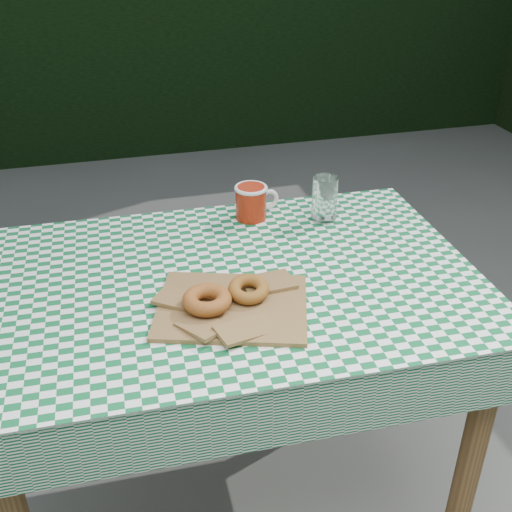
{
  "coord_description": "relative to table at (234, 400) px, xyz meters",
  "views": [
    {
      "loc": [
        -0.09,
        -1.19,
        1.54
      ],
      "look_at": [
        0.24,
        0.07,
        0.79
      ],
      "focal_mm": 44.37,
      "sensor_mm": 36.0,
      "label": 1
    }
  ],
  "objects": [
    {
      "name": "tablecloth",
      "position": [
        0.0,
        0.0,
        0.38
      ],
      "size": [
        1.18,
        0.81,
        0.01
      ],
      "primitive_type": "cube",
      "rotation": [
        0.0,
        0.0,
        -0.02
      ],
      "color": "#0E5B2F",
      "rests_on": "table"
    },
    {
      "name": "bagel_front",
      "position": [
        -0.08,
        -0.12,
        0.41
      ],
      "size": [
        0.12,
        0.12,
        0.03
      ],
      "primitive_type": "torus",
      "rotation": [
        0.0,
        0.0,
        -0.11
      ],
      "color": "#9A5C1F",
      "rests_on": "paper_bag"
    },
    {
      "name": "paper_bag",
      "position": [
        -0.03,
        -0.12,
        0.39
      ],
      "size": [
        0.38,
        0.34,
        0.02
      ],
      "primitive_type": "cube",
      "rotation": [
        0.0,
        0.0,
        -0.31
      ],
      "color": "olive",
      "rests_on": "tablecloth"
    },
    {
      "name": "drinking_glass",
      "position": [
        0.31,
        0.23,
        0.44
      ],
      "size": [
        0.09,
        0.09,
        0.12
      ],
      "primitive_type": "cylinder",
      "rotation": [
        0.0,
        0.0,
        0.39
      ],
      "color": "white",
      "rests_on": "tablecloth"
    },
    {
      "name": "table",
      "position": [
        0.0,
        0.0,
        0.0
      ],
      "size": [
        1.16,
        0.79,
        0.75
      ],
      "primitive_type": "cube",
      "rotation": [
        0.0,
        0.0,
        -0.02
      ],
      "color": "brown",
      "rests_on": "ground"
    },
    {
      "name": "coffee_mug",
      "position": [
        0.12,
        0.29,
        0.43
      ],
      "size": [
        0.19,
        0.19,
        0.09
      ],
      "primitive_type": null,
      "rotation": [
        0.0,
        0.0,
        0.13
      ],
      "color": "#981E09",
      "rests_on": "tablecloth"
    },
    {
      "name": "bagel_back",
      "position": [
        0.02,
        -0.1,
        0.41
      ],
      "size": [
        0.11,
        0.11,
        0.03
      ],
      "primitive_type": "torus",
      "rotation": [
        0.0,
        0.0,
        -0.24
      ],
      "color": "brown",
      "rests_on": "paper_bag"
    },
    {
      "name": "hedge_north",
      "position": [
        -0.17,
        3.16,
        0.53
      ],
      "size": [
        7.0,
        0.7,
        1.8
      ],
      "primitive_type": "cube",
      "color": "black",
      "rests_on": "ground"
    }
  ]
}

